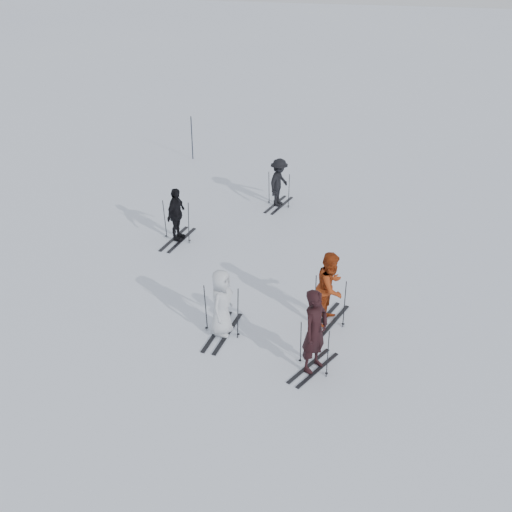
# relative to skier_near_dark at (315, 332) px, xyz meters

# --- Properties ---
(ground) EXTENTS (120.00, 120.00, 0.00)m
(ground) POSITION_rel_skier_near_dark_xyz_m (-1.96, 2.13, -1.00)
(ground) COLOR silver
(ground) RESTS_ON ground
(skier_near_dark) EXTENTS (0.76, 0.87, 2.00)m
(skier_near_dark) POSITION_rel_skier_near_dark_xyz_m (0.00, 0.00, 0.00)
(skier_near_dark) COLOR black
(skier_near_dark) RESTS_ON ground
(skier_red) EXTENTS (0.98, 1.11, 1.90)m
(skier_red) POSITION_rel_skier_near_dark_xyz_m (0.14, 1.96, -0.05)
(skier_red) COLOR maroon
(skier_red) RESTS_ON ground
(skier_grey) EXTENTS (0.64, 0.89, 1.70)m
(skier_grey) POSITION_rel_skier_near_dark_xyz_m (-2.34, 0.92, -0.15)
(skier_grey) COLOR silver
(skier_grey) RESTS_ON ground
(skier_uphill_left) EXTENTS (0.57, 1.04, 1.69)m
(skier_uphill_left) POSITION_rel_skier_near_dark_xyz_m (-4.94, 5.47, -0.16)
(skier_uphill_left) COLOR black
(skier_uphill_left) RESTS_ON ground
(skier_uphill_far) EXTENTS (0.88, 1.20, 1.66)m
(skier_uphill_far) POSITION_rel_skier_near_dark_xyz_m (-2.31, 8.71, -0.17)
(skier_uphill_far) COLOR black
(skier_uphill_far) RESTS_ON ground
(skis_near_dark) EXTENTS (1.83, 1.51, 1.18)m
(skis_near_dark) POSITION_rel_skier_near_dark_xyz_m (0.00, 0.00, -0.41)
(skis_near_dark) COLOR black
(skis_near_dark) RESTS_ON ground
(skis_red) EXTENTS (1.97, 1.47, 1.29)m
(skis_red) POSITION_rel_skier_near_dark_xyz_m (0.14, 1.96, -0.36)
(skis_red) COLOR black
(skis_red) RESTS_ON ground
(skis_grey) EXTENTS (1.96, 1.21, 1.35)m
(skis_grey) POSITION_rel_skier_near_dark_xyz_m (-2.34, 0.92, -0.33)
(skis_grey) COLOR black
(skis_grey) RESTS_ON ground
(skis_uphill_left) EXTENTS (1.98, 1.27, 1.35)m
(skis_uphill_left) POSITION_rel_skier_near_dark_xyz_m (-4.94, 5.47, -0.33)
(skis_uphill_left) COLOR black
(skis_uphill_left) RESTS_ON ground
(skis_uphill_far) EXTENTS (1.88, 1.32, 1.24)m
(skis_uphill_far) POSITION_rel_skier_near_dark_xyz_m (-2.31, 8.71, -0.38)
(skis_uphill_far) COLOR black
(skis_uphill_far) RESTS_ON ground
(piste_marker) EXTENTS (0.05, 0.05, 1.78)m
(piste_marker) POSITION_rel_skier_near_dark_xyz_m (-6.59, 12.63, -0.11)
(piste_marker) COLOR black
(piste_marker) RESTS_ON ground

